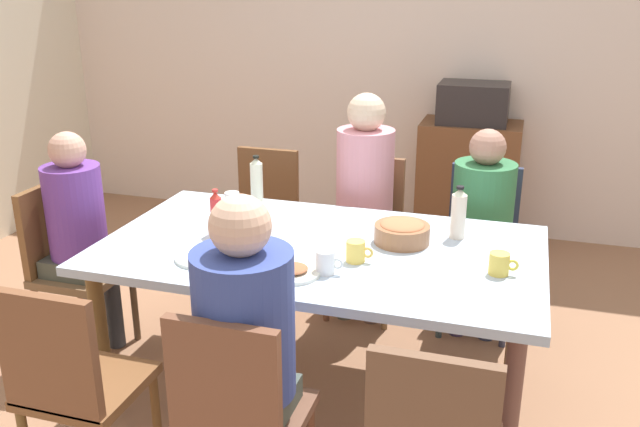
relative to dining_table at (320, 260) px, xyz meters
name	(u,v)px	position (x,y,z in m)	size (l,w,h in m)	color
ground_plane	(320,390)	(0.00, 0.00, -0.68)	(6.93, 6.93, 0.00)	#94684B
wall_back	(417,58)	(0.00, 2.46, 0.62)	(6.01, 0.12, 2.60)	beige
dining_table	(320,260)	(0.00, 0.00, 0.00)	(1.94, 1.10, 0.75)	#AFC3D8
chair_0	(263,215)	(-0.65, 0.93, -0.17)	(0.40, 0.40, 0.90)	brown
chair_1	(367,226)	(0.00, 0.93, -0.17)	(0.40, 0.40, 0.90)	brown
person_1	(364,187)	(0.00, 0.84, 0.10)	(0.32, 0.32, 1.30)	brown
chair_2	(72,381)	(-0.65, -0.93, -0.17)	(0.40, 0.40, 0.90)	brown
chair_3	(481,238)	(0.65, 0.93, -0.17)	(0.40, 0.40, 0.90)	navy
person_3	(482,212)	(0.65, 0.84, 0.01)	(0.32, 0.32, 1.14)	#262C43
chair_4	(68,260)	(-1.35, 0.00, -0.17)	(0.40, 0.40, 0.90)	brown
person_4	(79,227)	(-1.26, 0.00, 0.02)	(0.30, 0.30, 1.18)	#363B44
chair_6	(238,413)	(0.00, -0.93, -0.17)	(0.40, 0.40, 0.90)	brown
person_6	(246,336)	(0.00, -0.84, 0.07)	(0.34, 0.34, 1.25)	#49403A
plate_0	(244,226)	(-0.40, 0.09, 0.09)	(0.24, 0.24, 0.04)	silver
plate_1	(293,271)	(-0.01, -0.33, 0.09)	(0.22, 0.22, 0.04)	silver
plate_2	(205,256)	(-0.42, -0.28, 0.09)	(0.26, 0.26, 0.04)	white
bowl_0	(402,232)	(0.34, 0.14, 0.12)	(0.25, 0.25, 0.10)	#956240
cup_0	(356,251)	(0.20, -0.13, 0.12)	(0.12, 0.08, 0.09)	#ECC954
cup_1	(233,201)	(-0.57, 0.34, 0.12)	(0.11, 0.07, 0.09)	white
cup_2	(500,264)	(0.78, -0.08, 0.12)	(0.12, 0.08, 0.09)	#E1C44C
cup_3	(326,262)	(0.11, -0.28, 0.12)	(0.11, 0.08, 0.10)	white
bottle_0	(257,180)	(-0.50, 0.49, 0.19)	(0.07, 0.07, 0.25)	silver
bottle_1	(216,213)	(-0.50, 0.00, 0.17)	(0.05, 0.05, 0.21)	red
bottle_2	(458,214)	(0.57, 0.27, 0.19)	(0.07, 0.07, 0.25)	#EFDFCA
side_cabinet	(467,184)	(0.46, 2.16, -0.23)	(0.70, 0.44, 0.90)	brown
microwave	(473,103)	(0.46, 2.16, 0.36)	(0.48, 0.36, 0.28)	#292424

